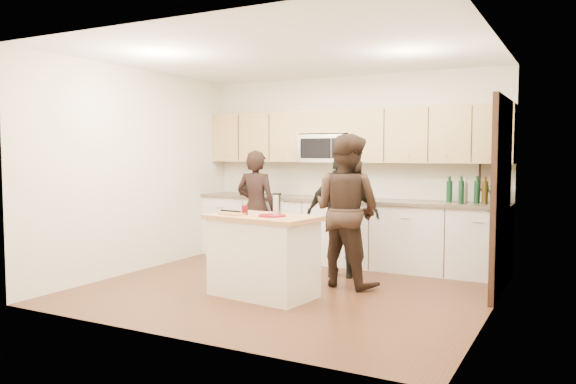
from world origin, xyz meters
The scene contains 21 objects.
floor centered at (0.00, 0.00, 0.00)m, with size 4.50×4.50×0.00m, color #55301D.
room_shell centered at (0.00, 0.00, 1.73)m, with size 4.52×4.02×2.71m.
back_cabinetry centered at (0.00, 1.69, 0.47)m, with size 4.50×0.66×0.94m.
upper_cabinetry centered at (0.03, 1.83, 1.84)m, with size 4.50×0.33×0.75m.
microwave centered at (-0.31, 1.80, 1.65)m, with size 0.76×0.41×0.40m.
doorway centered at (2.23, 0.90, 1.16)m, with size 0.06×1.25×2.20m.
framed_picture centered at (1.95, 1.98, 1.28)m, with size 0.30×0.03×0.38m.
dish_towel centered at (-0.95, 1.50, 0.80)m, with size 0.34×0.60×0.48m.
island centered at (-0.08, -0.42, 0.45)m, with size 1.28×0.85×0.90m.
red_plate centered at (0.05, -0.45, 0.91)m, with size 0.30×0.30×0.02m, color maroon.
box_grater centered at (0.08, -0.39, 1.03)m, with size 0.08×0.05×0.23m.
drink_glass centered at (-0.29, -0.46, 0.95)m, with size 0.07×0.07×0.10m, color maroon.
cutting_board centered at (-0.40, -0.55, 0.91)m, with size 0.27×0.16×0.02m, color tan.
tongs centered at (-0.49, -0.43, 0.93)m, with size 0.28×0.03×0.02m, color black.
knife centered at (-0.48, -0.57, 0.92)m, with size 0.19×0.02×0.01m, color silver.
toaster centered at (-1.52, 1.67, 1.03)m, with size 0.28×0.23×0.18m.
bottle_cluster centered at (1.78, 1.70, 1.11)m, with size 0.67×0.24×0.35m.
orchid centered at (2.10, 1.72, 1.20)m, with size 0.28×0.23×0.52m, color #3F772F.
woman_left centered at (-1.11, 1.13, 0.81)m, with size 0.59×0.39×1.62m, color black.
woman_center centered at (0.54, 0.48, 0.90)m, with size 0.88×0.69×1.81m, color black.
woman_right centered at (0.32, 0.88, 0.80)m, with size 0.93×0.39×1.59m, color black.
Camera 1 is at (3.04, -5.70, 1.59)m, focal length 35.00 mm.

